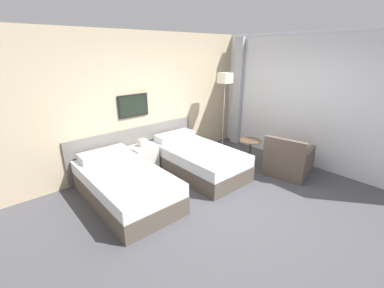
{
  "coord_description": "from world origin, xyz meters",
  "views": [
    {
      "loc": [
        -2.86,
        -2.35,
        2.35
      ],
      "look_at": [
        0.14,
        1.1,
        0.67
      ],
      "focal_mm": 24.0,
      "sensor_mm": 36.0,
      "label": 1
    }
  ],
  "objects_px": {
    "bed_near_window": "(197,159)",
    "side_table": "(250,148)",
    "bed_near_door": "(125,185)",
    "floor_lamp": "(225,85)",
    "armchair": "(288,161)",
    "nightstand": "(144,158)"
  },
  "relations": [
    {
      "from": "bed_near_window",
      "to": "side_table",
      "type": "xyz_separation_m",
      "value": [
        0.97,
        -0.57,
        0.16
      ]
    },
    {
      "from": "bed_near_door",
      "to": "floor_lamp",
      "type": "height_order",
      "value": "floor_lamp"
    },
    {
      "from": "floor_lamp",
      "to": "armchair",
      "type": "height_order",
      "value": "floor_lamp"
    },
    {
      "from": "nightstand",
      "to": "side_table",
      "type": "height_order",
      "value": "nightstand"
    },
    {
      "from": "nightstand",
      "to": "floor_lamp",
      "type": "relative_size",
      "value": 0.37
    },
    {
      "from": "bed_near_window",
      "to": "floor_lamp",
      "type": "distance_m",
      "value": 1.86
    },
    {
      "from": "nightstand",
      "to": "bed_near_window",
      "type": "bearing_deg",
      "value": -42.38
    },
    {
      "from": "side_table",
      "to": "armchair",
      "type": "relative_size",
      "value": 0.62
    },
    {
      "from": "bed_near_door",
      "to": "side_table",
      "type": "height_order",
      "value": "bed_near_door"
    },
    {
      "from": "floor_lamp",
      "to": "armchair",
      "type": "distance_m",
      "value": 2.15
    },
    {
      "from": "bed_near_window",
      "to": "armchair",
      "type": "height_order",
      "value": "armchair"
    },
    {
      "from": "nightstand",
      "to": "floor_lamp",
      "type": "bearing_deg",
      "value": -8.32
    },
    {
      "from": "bed_near_door",
      "to": "floor_lamp",
      "type": "bearing_deg",
      "value": 8.7
    },
    {
      "from": "bed_near_window",
      "to": "armchair",
      "type": "bearing_deg",
      "value": -43.34
    },
    {
      "from": "bed_near_door",
      "to": "side_table",
      "type": "distance_m",
      "value": 2.63
    },
    {
      "from": "armchair",
      "to": "bed_near_window",
      "type": "bearing_deg",
      "value": 34.68
    },
    {
      "from": "floor_lamp",
      "to": "side_table",
      "type": "bearing_deg",
      "value": -104.41
    },
    {
      "from": "bed_near_door",
      "to": "armchair",
      "type": "distance_m",
      "value": 3.18
    },
    {
      "from": "bed_near_door",
      "to": "nightstand",
      "type": "relative_size",
      "value": 2.91
    },
    {
      "from": "armchair",
      "to": "side_table",
      "type": "bearing_deg",
      "value": 15.63
    },
    {
      "from": "floor_lamp",
      "to": "armchair",
      "type": "relative_size",
      "value": 1.89
    },
    {
      "from": "bed_near_window",
      "to": "floor_lamp",
      "type": "relative_size",
      "value": 1.06
    }
  ]
}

